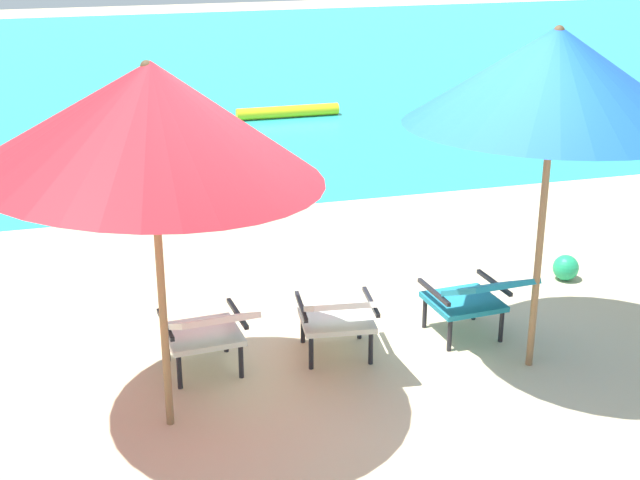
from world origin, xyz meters
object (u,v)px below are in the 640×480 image
object	(u,v)px
lounge_chair_right	(476,296)
beach_umbrella_left	(150,119)
swim_buoy	(288,112)
beach_umbrella_right	(555,77)
beach_ball	(566,268)
lounge_chair_left	(208,329)
lounge_chair_center	(341,314)

from	to	relation	value
lounge_chair_right	beach_umbrella_left	size ratio (longest dim) A/B	0.38
swim_buoy	beach_umbrella_right	xyz separation A→B (m)	(-0.21, -8.14, 2.01)
lounge_chair_right	beach_ball	size ratio (longest dim) A/B	3.97
beach_ball	beach_umbrella_left	bearing A→B (deg)	-158.95
swim_buoy	beach_ball	size ratio (longest dim) A/B	6.98
beach_umbrella_left	beach_ball	size ratio (longest dim) A/B	10.52
lounge_chair_left	lounge_chair_center	distance (m)	0.95
beach_umbrella_right	lounge_chair_center	bearing A→B (deg)	163.91
lounge_chair_left	beach_umbrella_right	xyz separation A→B (m)	(2.28, -0.40, 1.70)
swim_buoy	lounge_chair_center	xyz separation A→B (m)	(-1.53, -7.76, 0.31)
beach_umbrella_left	beach_umbrella_right	size ratio (longest dim) A/B	0.90
lounge_chair_center	beach_umbrella_right	bearing A→B (deg)	-16.09
lounge_chair_left	lounge_chair_right	xyz separation A→B (m)	(2.02, 0.01, 0.00)
beach_umbrella_left	lounge_chair_right	bearing A→B (deg)	11.82
lounge_chair_center	lounge_chair_right	xyz separation A→B (m)	(1.06, 0.03, 0.00)
swim_buoy	lounge_chair_right	world-z (taller)	lounge_chair_right
lounge_chair_left	beach_umbrella_right	bearing A→B (deg)	-10.01
beach_umbrella_left	lounge_chair_left	bearing A→B (deg)	55.15
lounge_chair_left	lounge_chair_center	size ratio (longest dim) A/B	0.98
lounge_chair_left	lounge_chair_center	bearing A→B (deg)	-1.22
swim_buoy	beach_umbrella_right	size ratio (longest dim) A/B	0.60
beach_umbrella_left	beach_umbrella_right	xyz separation A→B (m)	(2.62, 0.09, 0.09)
beach_umbrella_left	beach_umbrella_right	distance (m)	2.62
lounge_chair_center	lounge_chair_right	distance (m)	1.06
lounge_chair_center	beach_umbrella_left	bearing A→B (deg)	-160.14
beach_umbrella_left	swim_buoy	bearing A→B (deg)	71.03
beach_ball	swim_buoy	bearing A→B (deg)	97.10
beach_umbrella_left	beach_ball	world-z (taller)	beach_umbrella_left
swim_buoy	lounge_chair_right	size ratio (longest dim) A/B	1.76
beach_umbrella_left	beach_umbrella_right	world-z (taller)	beach_umbrella_right
swim_buoy	beach_ball	bearing A→B (deg)	-82.90
swim_buoy	beach_ball	xyz separation A→B (m)	(0.85, -6.81, 0.02)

